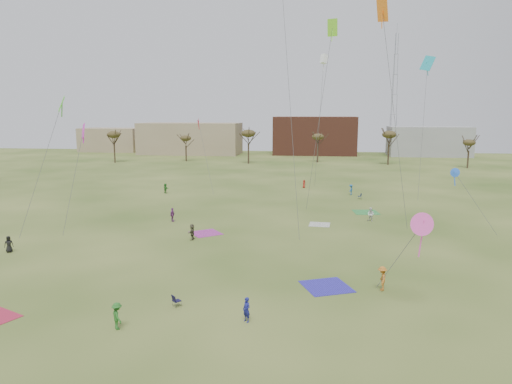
# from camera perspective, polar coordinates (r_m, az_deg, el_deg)

# --- Properties ---
(ground) EXTENTS (260.00, 260.00, 0.00)m
(ground) POSITION_cam_1_polar(r_m,az_deg,el_deg) (35.84, -2.56, -11.94)
(ground) COLOR #2E4A17
(ground) RESTS_ON ground
(flyer_near_center) EXTENTS (1.20, 1.24, 1.70)m
(flyer_near_center) POSITION_cam_1_polar(r_m,az_deg,el_deg) (30.86, -16.61, -14.32)
(flyer_near_center) COLOR #256622
(flyer_near_center) RESTS_ON ground
(flyer_near_right) EXTENTS (0.70, 0.68, 1.62)m
(flyer_near_right) POSITION_cam_1_polar(r_m,az_deg,el_deg) (30.61, -1.16, -14.19)
(flyer_near_right) COLOR navy
(flyer_near_right) RESTS_ON ground
(spectator_fore_c) EXTENTS (0.53, 1.58, 1.69)m
(spectator_fore_c) POSITION_cam_1_polar(r_m,az_deg,el_deg) (49.57, -7.81, -4.85)
(spectator_fore_c) COLOR brown
(spectator_fore_c) RESTS_ON ground
(flyer_mid_a) EXTENTS (0.93, 0.87, 1.60)m
(flyer_mid_a) POSITION_cam_1_polar(r_m,az_deg,el_deg) (50.65, -27.98, -5.65)
(flyer_mid_a) COLOR black
(flyer_mid_a) RESTS_ON ground
(flyer_mid_b) EXTENTS (0.75, 1.23, 1.85)m
(flyer_mid_b) POSITION_cam_1_polar(r_m,az_deg,el_deg) (36.79, 15.17, -10.16)
(flyer_mid_b) COLOR #BB6D23
(flyer_mid_b) RESTS_ON ground
(spectator_mid_d) EXTENTS (0.57, 1.05, 1.69)m
(spectator_mid_d) POSITION_cam_1_polar(r_m,az_deg,el_deg) (58.15, -10.19, -2.75)
(spectator_mid_d) COLOR #813888
(spectator_mid_d) RESTS_ON ground
(spectator_mid_e) EXTENTS (1.05, 1.00, 1.71)m
(spectator_mid_e) POSITION_cam_1_polar(r_m,az_deg,el_deg) (59.05, 13.86, -2.69)
(spectator_mid_e) COLOR silver
(spectator_mid_e) RESTS_ON ground
(flyer_far_a) EXTENTS (1.40, 1.41, 1.63)m
(flyer_far_a) POSITION_cam_1_polar(r_m,az_deg,el_deg) (78.85, -11.01, 0.44)
(flyer_far_a) COLOR #297A28
(flyer_far_a) RESTS_ON ground
(flyer_far_b) EXTENTS (0.78, 0.83, 1.43)m
(flyer_far_b) POSITION_cam_1_polar(r_m,az_deg,el_deg) (83.42, 5.89, 1.00)
(flyer_far_b) COLOR #A5271C
(flyer_far_b) RESTS_ON ground
(flyer_far_c) EXTENTS (0.97, 1.26, 1.71)m
(flyer_far_c) POSITION_cam_1_polar(r_m,az_deg,el_deg) (77.38, 11.52, 0.29)
(flyer_far_c) COLOR #1E558C
(flyer_far_c) RESTS_ON ground
(blanket_blue) EXTENTS (4.45, 4.45, 0.03)m
(blanket_blue) POSITION_cam_1_polar(r_m,az_deg,el_deg) (36.93, 8.61, -11.37)
(blanket_blue) COLOR #2F28AD
(blanket_blue) RESTS_ON ground
(blanket_cream) EXTENTS (2.62, 2.62, 0.03)m
(blanket_cream) POSITION_cam_1_polar(r_m,az_deg,el_deg) (56.35, 7.78, -3.97)
(blanket_cream) COLOR beige
(blanket_cream) RESTS_ON ground
(blanket_plum) EXTENTS (4.24, 4.24, 0.03)m
(blanket_plum) POSITION_cam_1_polar(r_m,az_deg,el_deg) (52.19, -6.16, -5.04)
(blanket_plum) COLOR #A53293
(blanket_plum) RESTS_ON ground
(blanket_olive) EXTENTS (3.61, 3.61, 0.03)m
(blanket_olive) POSITION_cam_1_polar(r_m,az_deg,el_deg) (64.39, 13.27, -2.43)
(blanket_olive) COLOR #338E40
(blanket_olive) RESTS_ON ground
(camp_chair_center) EXTENTS (0.74, 0.74, 0.87)m
(camp_chair_center) POSITION_cam_1_polar(r_m,az_deg,el_deg) (33.43, -9.68, -13.23)
(camp_chair_center) COLOR #151232
(camp_chair_center) RESTS_ON ground
(camp_chair_right) EXTENTS (0.63, 0.60, 0.87)m
(camp_chair_right) POSITION_cam_1_polar(r_m,az_deg,el_deg) (74.13, 12.55, -0.63)
(camp_chair_right) COLOR #15203A
(camp_chair_right) RESTS_ON ground
(kites_aloft) EXTENTS (47.62, 48.18, 27.27)m
(kites_aloft) POSITION_cam_1_polar(r_m,az_deg,el_deg) (58.49, 6.84, 17.50)
(kites_aloft) COLOR #AF1221
(kites_aloft) RESTS_ON ground
(tree_line) EXTENTS (117.44, 49.32, 8.91)m
(tree_line) POSITION_cam_1_polar(r_m,az_deg,el_deg) (112.43, 3.05, 6.53)
(tree_line) COLOR #3A2B1E
(tree_line) RESTS_ON ground
(building_tan) EXTENTS (32.00, 14.00, 10.00)m
(building_tan) POSITION_cam_1_polar(r_m,az_deg,el_deg) (153.57, -8.01, 6.50)
(building_tan) COLOR #937F60
(building_tan) RESTS_ON ground
(building_brick) EXTENTS (26.00, 16.00, 12.00)m
(building_brick) POSITION_cam_1_polar(r_m,az_deg,el_deg) (152.97, 7.21, 6.88)
(building_brick) COLOR brown
(building_brick) RESTS_ON ground
(building_grey) EXTENTS (24.00, 12.00, 9.00)m
(building_grey) POSITION_cam_1_polar(r_m,az_deg,el_deg) (154.85, 20.32, 5.84)
(building_grey) COLOR gray
(building_grey) RESTS_ON ground
(building_tan_west) EXTENTS (20.00, 12.00, 8.00)m
(building_tan_west) POSITION_cam_1_polar(r_m,az_deg,el_deg) (170.51, -17.18, 6.13)
(building_tan_west) COLOR #937F60
(building_tan_west) RESTS_ON ground
(radio_tower) EXTENTS (1.51, 1.72, 41.00)m
(radio_tower) POSITION_cam_1_polar(r_m,az_deg,el_deg) (159.74, 16.51, 11.42)
(radio_tower) COLOR #9EA3A8
(radio_tower) RESTS_ON ground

